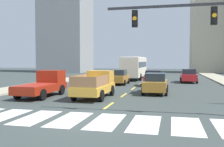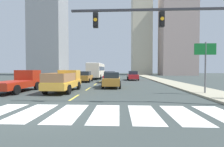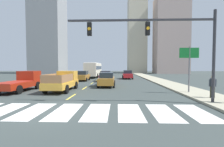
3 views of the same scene
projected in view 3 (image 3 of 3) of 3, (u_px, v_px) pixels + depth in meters
name	position (u px, v px, depth m)	size (l,w,h in m)	color
ground_plane	(50.00, 111.00, 8.29)	(160.00, 160.00, 0.00)	#38403E
sidewalk_right	(159.00, 81.00, 25.90)	(3.09, 110.00, 0.15)	#A8A187
sidewalk_left	(35.00, 80.00, 26.62)	(3.09, 110.00, 0.15)	#A8A187
crosswalk_stripe_3	(3.00, 110.00, 8.38)	(1.27, 3.27, 0.01)	silver
crosswalk_stripe_4	(34.00, 111.00, 8.32)	(1.27, 3.27, 0.01)	silver
crosswalk_stripe_5	(65.00, 111.00, 8.26)	(1.27, 3.27, 0.01)	silver
crosswalk_stripe_6	(97.00, 111.00, 8.20)	(1.27, 3.27, 0.01)	silver
crosswalk_stripe_7	(130.00, 112.00, 8.14)	(1.27, 3.27, 0.01)	silver
crosswalk_stripe_8	(163.00, 112.00, 8.08)	(1.27, 3.27, 0.01)	silver
crosswalk_stripe_9	(196.00, 112.00, 8.02)	(1.27, 3.27, 0.01)	silver
lane_dash_0	(72.00, 97.00, 12.28)	(0.16, 2.40, 0.01)	yellow
lane_dash_1	(85.00, 88.00, 17.27)	(0.16, 2.40, 0.01)	yellow
lane_dash_2	(92.00, 83.00, 22.27)	(0.16, 2.40, 0.01)	yellow
lane_dash_3	(97.00, 80.00, 27.26)	(0.16, 2.40, 0.01)	yellow
lane_dash_4	(100.00, 78.00, 32.25)	(0.16, 2.40, 0.01)	yellow
lane_dash_5	(102.00, 77.00, 37.24)	(0.16, 2.40, 0.01)	yellow
lane_dash_6	(104.00, 76.00, 42.24)	(0.16, 2.40, 0.01)	yellow
lane_dash_7	(105.00, 75.00, 47.23)	(0.16, 2.40, 0.01)	yellow
pickup_stakebed	(64.00, 81.00, 15.64)	(2.18, 5.20, 1.96)	gold
pickup_dark	(23.00, 81.00, 15.43)	(2.18, 5.20, 1.96)	maroon
city_bus	(94.00, 69.00, 35.35)	(2.72, 10.80, 3.32)	beige
sedan_near_right	(107.00, 79.00, 18.67)	(2.02, 4.40, 1.72)	#A77128
sedan_near_left	(83.00, 76.00, 26.34)	(2.02, 4.40, 1.72)	#A66F26
sedan_mid	(127.00, 75.00, 30.56)	(2.02, 4.40, 1.72)	red
sedan_far	(106.00, 76.00, 25.51)	(2.02, 4.40, 1.72)	red
traffic_signal_gantry	(166.00, 39.00, 9.71)	(9.44, 0.27, 6.00)	#2D2D33
direction_sign_green	(189.00, 60.00, 13.50)	(1.70, 0.12, 4.20)	slate
pedestrian_waiting	(213.00, 85.00, 11.05)	(0.53, 0.34, 1.64)	#2C2C1E
tower_tall_centre	(48.00, 33.00, 56.24)	(10.92, 10.07, 29.75)	gray
block_mid_left	(171.00, 36.00, 55.63)	(11.43, 7.49, 27.65)	#AB948C
block_mid_right	(137.00, 36.00, 61.15)	(7.08, 8.08, 29.82)	beige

